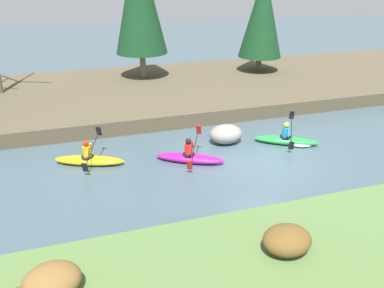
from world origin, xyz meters
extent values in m
plane|color=#425660|center=(0.00, 0.00, 0.00)|extent=(90.00, 90.00, 0.00)
cube|color=brown|center=(0.00, 9.64, 0.35)|extent=(44.00, 10.63, 0.70)
cylinder|color=#7A664C|center=(-2.51, 11.76, 1.46)|extent=(0.36, 0.36, 1.52)
cylinder|color=brown|center=(5.17, 11.05, 1.18)|extent=(0.36, 0.36, 0.97)
cone|color=#143D1E|center=(5.17, 11.05, 4.35)|extent=(2.81, 2.81, 5.38)
ellipsoid|color=brown|center=(-7.50, -5.11, 1.06)|extent=(1.18, 0.98, 0.64)
ellipsoid|color=brown|center=(-2.25, -5.41, 1.06)|extent=(1.18, 0.99, 0.64)
ellipsoid|color=green|center=(1.75, 1.37, 0.17)|extent=(2.65, 1.84, 0.34)
cone|color=green|center=(2.84, 0.77, 0.19)|extent=(0.40, 0.35, 0.20)
cylinder|color=black|center=(1.71, 1.40, 0.31)|extent=(0.65, 0.65, 0.08)
cylinder|color=#1984CC|center=(1.71, 1.40, 0.56)|extent=(0.41, 0.41, 0.42)
sphere|color=yellow|center=(1.71, 1.40, 0.89)|extent=(0.31, 0.31, 0.23)
cylinder|color=#1984CC|center=(1.91, 1.56, 0.65)|extent=(0.19, 0.24, 0.35)
cylinder|color=#1984CC|center=(1.68, 1.14, 0.65)|extent=(0.19, 0.24, 0.35)
cylinder|color=black|center=(1.91, 1.28, 0.69)|extent=(0.96, 1.69, 0.65)
cube|color=black|center=(2.37, 2.11, 1.00)|extent=(0.25, 0.24, 0.41)
cube|color=black|center=(1.45, 0.45, 0.38)|extent=(0.25, 0.24, 0.41)
ellipsoid|color=white|center=(2.23, 1.10, 0.09)|extent=(1.30, 1.15, 0.18)
ellipsoid|color=#C61999|center=(-2.70, 0.99, 0.17)|extent=(2.66, 1.80, 0.34)
cone|color=#C61999|center=(-1.61, 0.40, 0.19)|extent=(0.40, 0.34, 0.20)
cylinder|color=black|center=(-2.75, 1.01, 0.31)|extent=(0.65, 0.65, 0.08)
cylinder|color=red|center=(-2.75, 1.01, 0.56)|extent=(0.41, 0.41, 0.42)
sphere|color=black|center=(-2.75, 1.01, 0.89)|extent=(0.31, 0.31, 0.23)
cylinder|color=red|center=(-2.55, 1.17, 0.65)|extent=(0.19, 0.24, 0.35)
cylinder|color=red|center=(-2.77, 0.75, 0.65)|extent=(0.19, 0.24, 0.35)
cylinder|color=black|center=(-2.54, 0.90, 0.69)|extent=(0.93, 1.70, 0.65)
cube|color=red|center=(-2.10, 1.74, 1.00)|extent=(0.25, 0.23, 0.41)
cube|color=red|center=(-2.99, 0.06, 0.38)|extent=(0.25, 0.23, 0.41)
ellipsoid|color=yellow|center=(-6.47, 1.95, 0.17)|extent=(2.73, 1.53, 0.34)
cone|color=yellow|center=(-5.31, 1.51, 0.19)|extent=(0.40, 0.31, 0.20)
cylinder|color=black|center=(-6.52, 1.97, 0.31)|extent=(0.62, 0.62, 0.08)
cylinder|color=yellow|center=(-6.52, 1.97, 0.56)|extent=(0.39, 0.39, 0.42)
sphere|color=red|center=(-6.52, 1.97, 0.89)|extent=(0.30, 0.30, 0.23)
cylinder|color=yellow|center=(-6.34, 2.16, 0.65)|extent=(0.17, 0.24, 0.35)
cylinder|color=yellow|center=(-6.51, 1.71, 0.65)|extent=(0.17, 0.24, 0.35)
cylinder|color=black|center=(-6.30, 1.89, 0.69)|extent=(0.72, 1.80, 0.65)
cube|color=black|center=(-5.96, 2.78, 1.00)|extent=(0.24, 0.22, 0.41)
cube|color=black|center=(-6.65, 1.00, 0.38)|extent=(0.24, 0.22, 0.41)
ellipsoid|color=gray|center=(-0.68, 2.27, 0.41)|extent=(1.45, 1.13, 0.82)
camera|label=1|loc=(-6.47, -11.47, 6.80)|focal=35.00mm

